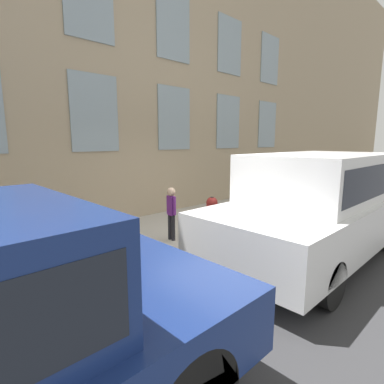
{
  "coord_description": "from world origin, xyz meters",
  "views": [
    {
      "loc": [
        -3.54,
        4.45,
        2.14
      ],
      "look_at": [
        0.82,
        0.27,
        1.11
      ],
      "focal_mm": 28.0,
      "sensor_mm": 36.0,
      "label": 1
    }
  ],
  "objects": [
    {
      "name": "ground_plane",
      "position": [
        0.0,
        0.0,
        0.0
      ],
      "size": [
        80.0,
        80.0,
        0.0
      ],
      "primitive_type": "plane",
      "color": "#38383A"
    },
    {
      "name": "person",
      "position": [
        1.02,
        0.66,
        0.79
      ],
      "size": [
        0.26,
        0.17,
        1.09
      ],
      "rotation": [
        0.0,
        0.0,
        2.73
      ],
      "color": "#232328",
      "rests_on": "sidewalk"
    },
    {
      "name": "sidewalk",
      "position": [
        1.54,
        0.0,
        0.07
      ],
      "size": [
        3.08,
        60.0,
        0.14
      ],
      "color": "#B2ADA3",
      "rests_on": "ground_plane"
    },
    {
      "name": "fire_hydrant",
      "position": [
        0.62,
        -0.12,
        0.57
      ],
      "size": [
        0.31,
        0.43,
        0.85
      ],
      "color": "red",
      "rests_on": "sidewalk"
    },
    {
      "name": "parked_truck_white_near",
      "position": [
        -1.27,
        -0.92,
        1.07
      ],
      "size": [
        2.0,
        4.91,
        1.92
      ],
      "color": "black",
      "rests_on": "ground_plane"
    },
    {
      "name": "building_facade",
      "position": [
        3.23,
        0.0,
        5.32
      ],
      "size": [
        0.33,
        40.0,
        10.65
      ],
      "color": "tan",
      "rests_on": "ground_plane"
    }
  ]
}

